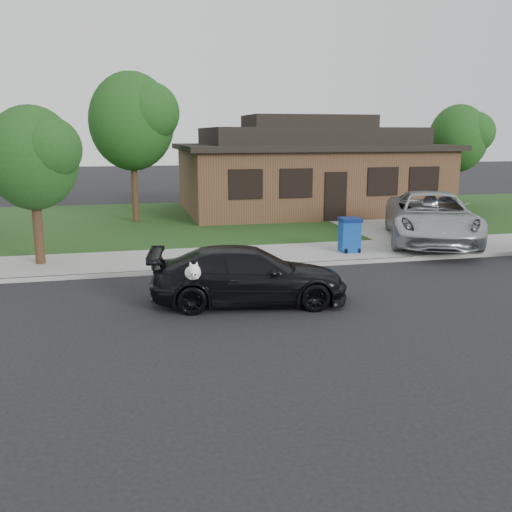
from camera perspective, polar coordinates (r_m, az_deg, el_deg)
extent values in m
plane|color=black|center=(13.90, 8.62, -4.30)|extent=(120.00, 120.00, 0.00)
cube|color=gray|center=(18.48, 2.91, 0.13)|extent=(60.00, 3.00, 0.12)
cube|color=gray|center=(17.08, 4.29, -0.89)|extent=(60.00, 0.12, 0.12)
cube|color=#193814|center=(26.14, -1.95, 3.70)|extent=(60.00, 13.00, 0.13)
cube|color=gray|center=(25.22, 12.94, 3.10)|extent=(4.50, 13.00, 0.14)
imported|color=black|center=(13.29, -0.74, -1.97)|extent=(4.79, 2.49, 1.33)
ellipsoid|color=white|center=(12.23, -6.34, -1.68)|extent=(0.34, 0.40, 0.30)
sphere|color=white|center=(11.98, -6.21, -1.47)|extent=(0.26, 0.26, 0.26)
cube|color=white|center=(11.87, -6.13, -1.82)|extent=(0.09, 0.12, 0.08)
sphere|color=black|center=(11.81, -6.10, -1.89)|extent=(0.04, 0.04, 0.04)
cone|color=white|center=(11.99, -6.57, -0.81)|extent=(0.11, 0.11, 0.14)
cone|color=white|center=(12.01, -5.95, -0.78)|extent=(0.11, 0.11, 0.14)
imported|color=#AAAEB2|center=(21.09, 17.12, 3.73)|extent=(5.10, 6.90, 1.74)
cube|color=navy|center=(18.85, 9.33, 1.95)|extent=(0.67, 0.67, 1.00)
cube|color=#071751|center=(18.76, 9.39, 3.61)|extent=(0.73, 0.73, 0.11)
cylinder|color=black|center=(18.57, 9.01, 0.48)|extent=(0.07, 0.16, 0.15)
cylinder|color=black|center=(18.74, 10.27, 0.55)|extent=(0.07, 0.16, 0.15)
cube|color=#422B1C|center=(28.90, 5.11, 7.60)|extent=(12.00, 8.00, 3.00)
cube|color=black|center=(28.82, 5.17, 10.82)|extent=(12.60, 8.60, 0.25)
cube|color=black|center=(28.81, 5.19, 11.86)|extent=(10.00, 6.50, 0.80)
cube|color=black|center=(28.81, 5.22, 13.25)|extent=(6.00, 3.50, 0.60)
cube|color=black|center=(25.16, 7.97, 5.94)|extent=(1.00, 0.06, 2.10)
cube|color=black|center=(23.96, -1.03, 7.19)|extent=(1.30, 0.05, 1.10)
cube|color=black|center=(24.52, 4.05, 7.27)|extent=(1.30, 0.05, 1.10)
cube|color=black|center=(25.98, 12.58, 7.29)|extent=(1.30, 0.05, 1.10)
cube|color=black|center=(26.90, 16.45, 7.24)|extent=(1.30, 0.05, 1.10)
cylinder|color=#332114|center=(25.49, -12.00, 6.18)|extent=(0.28, 0.28, 2.48)
ellipsoid|color=#143811|center=(25.37, -12.31, 13.02)|extent=(3.60, 3.60, 4.14)
sphere|color=#26591E|center=(24.86, -10.61, 13.94)|extent=(2.52, 2.52, 2.52)
cylinder|color=#332114|center=(31.92, 19.25, 6.52)|extent=(0.28, 0.28, 2.03)
ellipsoid|color=#143811|center=(31.80, 19.57, 11.02)|extent=(3.00, 3.00, 3.45)
sphere|color=#26591E|center=(31.75, 20.98, 11.47)|extent=(2.10, 2.10, 2.10)
cylinder|color=#332114|center=(17.96, -20.92, 2.11)|extent=(0.28, 0.28, 1.80)
ellipsoid|color=#143811|center=(17.74, -21.47, 9.12)|extent=(2.60, 2.60, 2.99)
sphere|color=#26591E|center=(17.28, -19.98, 10.03)|extent=(1.82, 1.82, 1.82)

